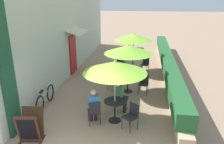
{
  "coord_description": "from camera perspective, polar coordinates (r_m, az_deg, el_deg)",
  "views": [
    {
      "loc": [
        1.49,
        -4.75,
        4.09
      ],
      "look_at": [
        0.15,
        3.98,
        1.0
      ],
      "focal_mm": 35.0,
      "sensor_mm": 36.0,
      "label": 1
    }
  ],
  "objects": [
    {
      "name": "cafe_facade_wall",
      "position": [
        12.57,
        -10.26,
        9.81
      ],
      "size": [
        0.98,
        14.23,
        4.2
      ],
      "color": "#B2C1AD",
      "rests_on": "ground_plane"
    },
    {
      "name": "planter_hedge",
      "position": [
        12.36,
        14.21,
        1.95
      ],
      "size": [
        0.6,
        13.23,
        1.01
      ],
      "color": "tan",
      "rests_on": "ground_plane"
    },
    {
      "name": "patio_table_near",
      "position": [
        7.48,
        0.73,
        -9.07
      ],
      "size": [
        0.74,
        0.74,
        0.76
      ],
      "color": "black",
      "rests_on": "ground_plane"
    },
    {
      "name": "patio_umbrella_near",
      "position": [
        6.92,
        0.78,
        1.3
      ],
      "size": [
        2.07,
        2.07,
        2.19
      ],
      "color": "#B7B7BC",
      "rests_on": "ground_plane"
    },
    {
      "name": "cafe_chair_near_left",
      "position": [
        8.12,
        1.68,
        -6.85
      ],
      "size": [
        0.46,
        0.46,
        0.87
      ],
      "rotation": [
        0.0,
        0.0,
        4.56
      ],
      "color": "#232328",
      "rests_on": "ground_plane"
    },
    {
      "name": "seated_patron_near_left",
      "position": [
        8.01,
        2.46,
        -5.86
      ],
      "size": [
        0.44,
        0.38,
        1.25
      ],
      "rotation": [
        0.0,
        0.0,
        4.56
      ],
      "color": "#23232D",
      "rests_on": "ground_plane"
    },
    {
      "name": "cafe_chair_near_right",
      "position": [
        7.31,
        -4.64,
        -10.04
      ],
      "size": [
        0.52,
        0.52,
        0.87
      ],
      "rotation": [
        0.0,
        0.0,
        6.65
      ],
      "color": "#232328",
      "rests_on": "ground_plane"
    },
    {
      "name": "seated_patron_near_right",
      "position": [
        7.33,
        -4.8,
        -8.46
      ],
      "size": [
        0.44,
        0.49,
        1.25
      ],
      "rotation": [
        0.0,
        0.0,
        6.65
      ],
      "color": "#23232D",
      "rests_on": "ground_plane"
    },
    {
      "name": "cafe_chair_near_back",
      "position": [
        7.11,
        5.19,
        -11.0
      ],
      "size": [
        0.56,
        0.56,
        0.87
      ],
      "rotation": [
        0.0,
        0.0,
        8.75
      ],
      "color": "#232328",
      "rests_on": "ground_plane"
    },
    {
      "name": "patio_table_mid",
      "position": [
        9.72,
        4.12,
        -2.21
      ],
      "size": [
        0.74,
        0.74,
        0.76
      ],
      "color": "black",
      "rests_on": "ground_plane"
    },
    {
      "name": "patio_umbrella_mid",
      "position": [
        9.3,
        4.33,
        5.94
      ],
      "size": [
        2.07,
        2.07,
        2.19
      ],
      "color": "#B7B7BC",
      "rests_on": "ground_plane"
    },
    {
      "name": "cafe_chair_mid_left",
      "position": [
        9.84,
        -0.01,
        -2.01
      ],
      "size": [
        0.46,
        0.46,
        0.87
      ],
      "rotation": [
        0.0,
        0.0,
        6.11
      ],
      "color": "#232328",
      "rests_on": "ground_plane"
    },
    {
      "name": "cafe_chair_mid_right",
      "position": [
        9.66,
        8.31,
        -2.64
      ],
      "size": [
        0.46,
        0.46,
        0.87
      ],
      "rotation": [
        0.0,
        0.0,
        9.26
      ],
      "color": "#232328",
      "rests_on": "ground_plane"
    },
    {
      "name": "patio_table_far",
      "position": [
        12.51,
        5.46,
        2.69
      ],
      "size": [
        0.74,
        0.74,
        0.76
      ],
      "color": "black",
      "rests_on": "ground_plane"
    },
    {
      "name": "patio_umbrella_far",
      "position": [
        12.19,
        5.67,
        9.08
      ],
      "size": [
        2.07,
        2.07,
        2.19
      ],
      "color": "#B7B7BC",
      "rests_on": "ground_plane"
    },
    {
      "name": "cafe_chair_far_left",
      "position": [
        12.4,
        8.69,
        2.29
      ],
      "size": [
        0.49,
        0.49,
        0.87
      ],
      "rotation": [
        0.0,
        0.0,
        9.17
      ],
      "color": "#232328",
      "rests_on": "ground_plane"
    },
    {
      "name": "cafe_chair_far_right",
      "position": [
        12.68,
        2.3,
        2.88
      ],
      "size": [
        0.49,
        0.49,
        0.87
      ],
      "rotation": [
        0.0,
        0.0,
        12.31
      ],
      "color": "#232328",
      "rests_on": "ground_plane"
    },
    {
      "name": "coffee_cup_far",
      "position": [
        12.54,
        5.13,
        4.0
      ],
      "size": [
        0.07,
        0.07,
        0.09
      ],
      "color": "#B73D3D",
      "rests_on": "patio_table_far"
    },
    {
      "name": "bicycle_leaning",
      "position": [
        8.83,
        -17.02,
        -6.55
      ],
      "size": [
        0.18,
        1.78,
        0.8
      ],
      "rotation": [
        0.0,
        0.0,
        0.07
      ],
      "color": "black",
      "rests_on": "ground_plane"
    },
    {
      "name": "menu_board",
      "position": [
        7.0,
        -20.52,
        -13.1
      ],
      "size": [
        0.71,
        0.71,
        0.98
      ],
      "rotation": [
        0.0,
        0.0,
        0.13
      ],
      "color": "#422819",
      "rests_on": "ground_plane"
    }
  ]
}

